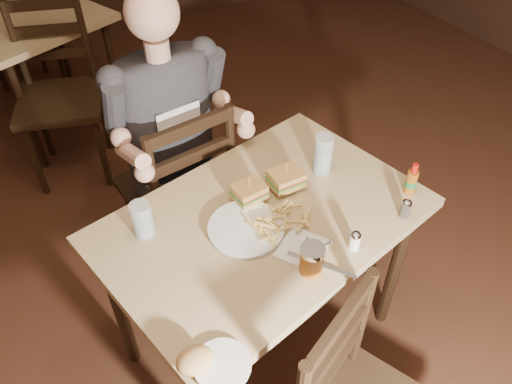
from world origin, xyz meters
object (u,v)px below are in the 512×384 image
dinner_plate (246,229)px  syrup_dispenser (312,259)px  main_table (263,235)px  hot_sauce (412,178)px  bg_chair_far (21,30)px  chair_far (176,187)px  bg_table (28,32)px  diner (169,105)px  glass_right (323,154)px  bg_chair_near (60,101)px  side_plate (223,366)px  glass_left (142,219)px

dinner_plate → syrup_dispenser: bearing=-69.6°
syrup_dispenser → main_table: bearing=80.5°
main_table → hot_sauce: hot_sauce is taller
bg_chair_far → syrup_dispenser: (0.38, -2.96, 0.35)m
syrup_dispenser → dinner_plate: bearing=98.9°
chair_far → dinner_plate: chair_far is taller
main_table → bg_table: same height
main_table → diner: diner is taller
bg_chair_far → glass_right: bearing=83.9°
chair_far → bg_chair_near: bg_chair_near is taller
glass_right → bg_chair_far: bearing=105.0°
diner → hot_sauce: bearing=-55.2°
diner → bg_chair_near: bearing=99.7°
bg_chair_near → side_plate: size_ratio=6.52×
bg_table → bg_chair_near: size_ratio=1.05×
main_table → bg_chair_near: 1.64m
bg_table → syrup_dispenser: (0.38, -2.41, 0.14)m
dinner_plate → hot_sauce: size_ratio=1.96×
dinner_plate → glass_left: 0.34m
diner → syrup_dispenser: 0.85m
glass_left → syrup_dispenser: 0.57m
chair_far → syrup_dispenser: chair_far is taller
bg_chair_far → bg_chair_near: bearing=68.8°
chair_far → glass_left: bearing=53.1°
dinner_plate → glass_right: glass_right is taller
main_table → dinner_plate: (-0.08, -0.02, 0.10)m
diner → syrup_dispenser: diner is taller
hot_sauce → syrup_dispenser: bearing=-167.4°
dinner_plate → side_plate: bearing=-126.7°
bg_chair_near → glass_right: bearing=-45.9°
main_table → diner: bearing=99.1°
hot_sauce → diner: bearing=130.6°
hot_sauce → syrup_dispenser: size_ratio=1.26×
bg_chair_far → syrup_dispenser: size_ratio=9.12×
diner → hot_sauce: size_ratio=6.99×
bg_table → diner: size_ratio=1.14×
bg_chair_far → glass_right: (0.69, -2.59, 0.38)m
chair_far → dinner_plate: bearing=85.3°
dinner_plate → diner: bearing=90.8°
bg_chair_far → side_plate: 3.13m
diner → bg_chair_far: bearing=91.8°
bg_chair_near → chair_far: bearing=-55.0°
glass_left → glass_right: size_ratio=0.80×
main_table → chair_far: 0.65m
diner → chair_far: bearing=90.0°
bg_table → syrup_dispenser: bearing=-81.0°
main_table → bg_table: bearing=99.9°
chair_far → bg_chair_far: chair_far is taller
bg_chair_near → diner: size_ratio=1.09×
hot_sauce → bg_table: bearing=111.5°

